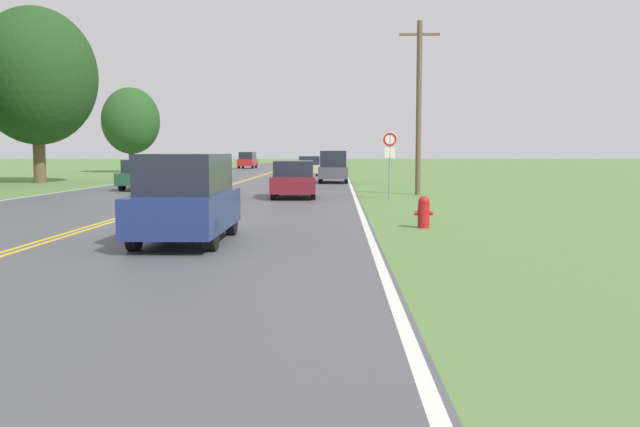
% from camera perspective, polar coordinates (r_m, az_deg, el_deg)
% --- Properties ---
extents(fire_hydrant, '(0.46, 0.30, 0.82)m').
position_cam_1_polar(fire_hydrant, '(17.51, 8.73, 0.15)').
color(fire_hydrant, red).
rests_on(fire_hydrant, ground).
extents(traffic_sign, '(0.60, 0.10, 2.77)m').
position_cam_1_polar(traffic_sign, '(28.34, 5.91, 5.48)').
color(traffic_sign, gray).
rests_on(traffic_sign, ground).
extents(utility_pole_midground, '(1.80, 0.24, 7.79)m').
position_cam_1_polar(utility_pole_midground, '(31.21, 8.32, 9.00)').
color(utility_pole_midground, brown).
rests_on(utility_pole_midground, ground).
extents(tree_behind_sign, '(7.49, 7.49, 11.02)m').
position_cam_1_polar(tree_behind_sign, '(46.97, -22.78, 10.60)').
color(tree_behind_sign, brown).
rests_on(tree_behind_sign, ground).
extents(tree_right_cluster, '(5.50, 5.50, 8.11)m').
position_cam_1_polar(tree_right_cluster, '(67.91, -15.65, 7.52)').
color(tree_right_cluster, brown).
rests_on(tree_right_cluster, ground).
extents(car_dark_blue_van_approaching, '(1.75, 4.19, 1.90)m').
position_cam_1_polar(car_dark_blue_van_approaching, '(14.73, -11.17, 1.35)').
color(car_dark_blue_van_approaching, black).
rests_on(car_dark_blue_van_approaching, ground).
extents(car_maroon_hatchback_mid_near, '(1.96, 4.10, 1.57)m').
position_cam_1_polar(car_maroon_hatchback_mid_near, '(28.72, -2.20, 2.97)').
color(car_maroon_hatchback_mid_near, black).
rests_on(car_maroon_hatchback_mid_near, ground).
extents(car_dark_green_van_mid_far, '(2.01, 4.50, 1.55)m').
position_cam_1_polar(car_dark_green_van_mid_far, '(36.20, -14.37, 3.27)').
color(car_dark_green_van_mid_far, black).
rests_on(car_dark_green_van_mid_far, ground).
extents(car_dark_grey_van_receding, '(1.84, 4.69, 2.02)m').
position_cam_1_polar(car_dark_grey_van_receding, '(43.14, 1.14, 3.99)').
color(car_dark_grey_van_receding, black).
rests_on(car_dark_grey_van_receding, ground).
extents(car_champagne_van_distant, '(1.97, 4.92, 1.60)m').
position_cam_1_polar(car_champagne_van_distant, '(56.67, -0.81, 4.08)').
color(car_champagne_van_distant, black).
rests_on(car_champagne_van_distant, ground).
extents(car_red_suv_horizon, '(1.98, 4.49, 1.96)m').
position_cam_1_polar(car_red_suv_horizon, '(81.97, -6.12, 4.51)').
color(car_red_suv_horizon, black).
rests_on(car_red_suv_horizon, ground).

